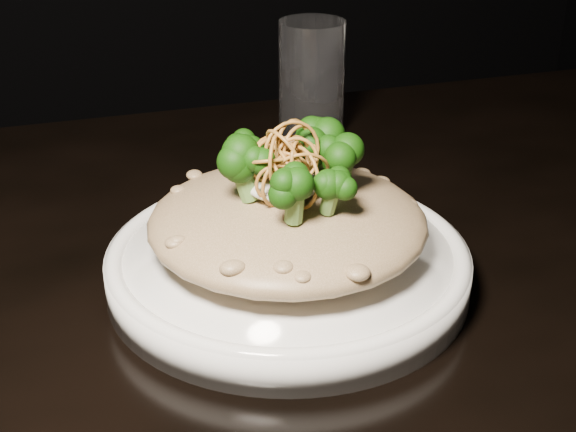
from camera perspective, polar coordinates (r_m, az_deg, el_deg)
The scene contains 7 objects.
table at distance 0.66m, azimuth 4.63°, elevation -10.08°, with size 1.10×0.80×0.75m.
plate at distance 0.59m, azimuth -0.00°, elevation -3.59°, with size 0.26×0.26×0.03m, color white.
risotto at distance 0.57m, azimuth -0.03°, elevation -0.37°, with size 0.20×0.20×0.04m, color brown.
broccoli at distance 0.56m, azimuth 0.08°, elevation 3.66°, with size 0.11×0.11×0.04m, color black, non-canonical shape.
cheese at distance 0.56m, azimuth -0.42°, elevation 2.30°, with size 0.05×0.05×0.01m, color white.
shallots at distance 0.55m, azimuth -0.13°, elevation 4.35°, with size 0.05×0.05×0.03m, color brown, non-canonical shape.
drinking_glass at distance 0.85m, azimuth 1.69°, elevation 9.72°, with size 0.07×0.07×0.12m, color white.
Camera 1 is at (-0.21, -0.48, 1.06)m, focal length 50.00 mm.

